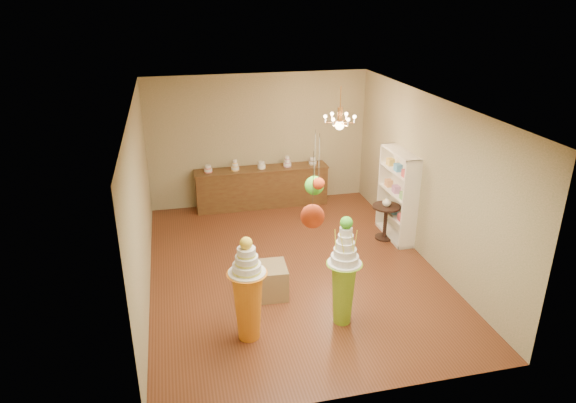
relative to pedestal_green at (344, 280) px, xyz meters
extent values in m
plane|color=#5B2D18|center=(-0.36, 1.74, -0.73)|extent=(6.50, 6.50, 0.00)
plane|color=white|center=(-0.36, 1.74, 2.27)|extent=(6.50, 6.50, 0.00)
cube|color=tan|center=(-0.36, 4.99, 0.77)|extent=(5.00, 0.04, 3.00)
cube|color=tan|center=(-0.36, -1.51, 0.77)|extent=(5.00, 0.04, 3.00)
cube|color=tan|center=(-2.86, 1.74, 0.77)|extent=(0.04, 6.50, 3.00)
cube|color=tan|center=(2.14, 1.74, 0.77)|extent=(0.04, 6.50, 3.00)
cone|color=#86BD29|center=(0.00, 0.00, -0.23)|extent=(0.44, 0.44, 0.99)
cylinder|color=white|center=(0.00, 0.00, 0.28)|extent=(0.59, 0.59, 0.03)
cylinder|color=white|center=(0.00, 0.00, 0.35)|extent=(0.48, 0.48, 0.11)
cylinder|color=white|center=(0.00, 0.00, 0.46)|extent=(0.40, 0.40, 0.11)
cylinder|color=white|center=(0.00, 0.00, 0.57)|extent=(0.32, 0.32, 0.11)
cylinder|color=white|center=(0.00, 0.00, 0.68)|extent=(0.27, 0.27, 0.11)
cylinder|color=white|center=(0.00, 0.00, 0.79)|extent=(0.22, 0.22, 0.11)
sphere|color=green|center=(0.00, 0.00, 0.92)|extent=(0.18, 0.18, 0.18)
cone|color=orange|center=(-1.43, -0.04, -0.20)|extent=(0.56, 0.56, 1.05)
cylinder|color=white|center=(-1.43, -0.04, 0.34)|extent=(0.68, 0.68, 0.03)
cylinder|color=white|center=(-1.43, -0.04, 0.42)|extent=(0.51, 0.51, 0.12)
cylinder|color=white|center=(-1.43, -0.04, 0.54)|extent=(0.41, 0.41, 0.12)
cylinder|color=white|center=(-1.43, -0.04, 0.66)|extent=(0.32, 0.32, 0.12)
sphere|color=yellow|center=(-1.43, -0.04, 0.79)|extent=(0.18, 0.18, 0.18)
cube|color=olive|center=(-0.94, 0.98, -0.46)|extent=(0.61, 0.61, 0.53)
cube|color=#503319|center=(-0.36, 4.71, -0.28)|extent=(3.00, 0.50, 0.90)
cube|color=#503319|center=(-0.36, 4.71, 0.18)|extent=(3.04, 0.54, 0.03)
cylinder|color=white|center=(-1.56, 4.71, 0.27)|extent=(0.18, 0.18, 0.16)
cylinder|color=white|center=(-0.96, 4.71, 0.31)|extent=(0.18, 0.18, 0.24)
cylinder|color=white|center=(-0.36, 4.71, 0.27)|extent=(0.18, 0.18, 0.16)
cylinder|color=white|center=(0.24, 4.71, 0.31)|extent=(0.18, 0.18, 0.24)
cylinder|color=white|center=(0.84, 4.71, 0.27)|extent=(0.18, 0.18, 0.16)
cube|color=white|center=(2.12, 2.54, 0.17)|extent=(0.04, 1.20, 1.80)
cube|color=white|center=(1.96, 2.54, -0.23)|extent=(0.30, 1.14, 0.03)
cube|color=white|center=(1.96, 2.54, 0.22)|extent=(0.30, 1.14, 0.03)
cube|color=white|center=(1.96, 2.54, 0.67)|extent=(0.30, 1.14, 0.03)
cylinder|color=black|center=(1.74, 2.49, -0.71)|extent=(0.49, 0.49, 0.04)
cylinder|color=black|center=(1.74, 2.49, -0.38)|extent=(0.10, 0.10, 0.69)
cylinder|color=black|center=(1.74, 2.49, -0.03)|extent=(0.73, 0.73, 0.04)
imported|color=white|center=(1.74, 2.49, 0.08)|extent=(0.20, 0.20, 0.18)
cylinder|color=#403A2E|center=(-0.74, -0.85, 1.87)|extent=(0.01, 0.01, 0.80)
sphere|color=#A32F10|center=(-0.74, -0.85, 1.47)|extent=(0.29, 0.29, 0.29)
cylinder|color=#403A2E|center=(-0.46, 0.05, 1.89)|extent=(0.01, 0.01, 0.77)
sphere|color=green|center=(-0.46, 0.05, 1.50)|extent=(0.26, 0.26, 0.26)
cylinder|color=#403A2E|center=(-0.46, -0.14, 1.94)|extent=(0.01, 0.01, 0.67)
sphere|color=#A32F10|center=(-0.46, -0.14, 1.60)|extent=(0.16, 0.16, 0.16)
cylinder|color=#C98747|center=(0.89, 3.04, 2.02)|extent=(0.02, 0.02, 0.50)
cylinder|color=#C98747|center=(0.89, 3.04, 1.72)|extent=(0.10, 0.10, 0.30)
sphere|color=#F1BC84|center=(0.89, 3.04, 1.52)|extent=(0.18, 0.18, 0.18)
camera|label=1|loc=(-2.27, -6.15, 3.94)|focal=32.00mm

